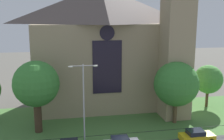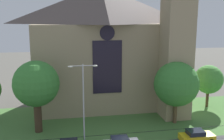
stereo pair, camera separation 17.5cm
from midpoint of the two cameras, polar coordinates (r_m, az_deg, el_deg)
The scene contains 9 objects.
ground at distance 41.76m, azimuth -0.58°, elevation -10.24°, with size 160.00×160.00×0.00m, color #56544C.
grass_verge at distance 39.94m, azimuth -0.07°, elevation -11.28°, with size 120.00×20.00×0.01m, color #477538.
church_building at distance 46.09m, azimuth -1.29°, elevation 5.02°, with size 23.20×16.20×26.00m.
iron_railing at distance 34.59m, azimuth 1.48°, elevation -13.26°, with size 34.75×0.07×1.13m.
tree_left_near at distance 37.01m, azimuth -15.58°, elevation -2.89°, with size 6.04×6.04×9.65m.
tree_right_far at distance 48.87m, azimuth 19.22°, elevation -1.85°, with size 4.80×4.80×7.15m.
tree_right_near at distance 39.90m, azimuth 13.06°, elevation -2.85°, with size 6.37×6.37×8.99m.
streetlamp_near at distance 32.07m, azimuth -6.05°, elevation -5.43°, with size 3.37×0.26×9.94m.
parked_car_yellow at distance 36.36m, azimuth 16.99°, elevation -12.92°, with size 4.22×2.06×1.51m.
Camera 1 is at (-6.81, -28.19, 15.46)m, focal length 44.09 mm.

